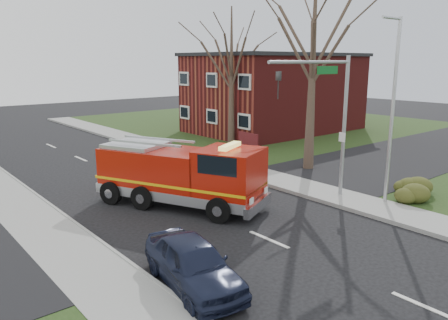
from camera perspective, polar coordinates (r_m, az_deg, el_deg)
ground at (r=16.71m, az=5.87°, el=-10.32°), size 120.00×120.00×0.00m
sidewalk_right at (r=21.30m, az=17.72°, el=-5.50°), size 2.40×80.00×0.15m
sidewalk_left at (r=13.40m, az=-13.90°, el=-16.47°), size 2.40×80.00×0.15m
cross_street_right at (r=37.10m, az=26.18°, el=1.45°), size 30.00×8.00×0.15m
brick_building at (r=41.65m, az=6.70°, el=8.76°), size 15.40×10.40×7.25m
health_center_sign at (r=32.16m, az=3.17°, el=2.65°), size 0.12×2.00×1.40m
hedge_corner at (r=23.06m, az=23.68°, el=-3.29°), size 2.80×2.00×0.90m
bare_tree_near at (r=26.49m, az=11.61°, el=14.44°), size 6.00×6.00×12.00m
bare_tree_far at (r=33.85m, az=0.98°, el=12.72°), size 5.25×5.25×10.50m
traffic_signal_mast at (r=20.41m, az=13.52°, el=7.29°), size 5.29×0.18×6.80m
streetlight_pole at (r=20.95m, az=21.11°, el=6.50°), size 1.48×0.16×8.40m
fire_engine at (r=20.07m, az=-5.48°, el=-2.10°), size 5.57×8.06×3.09m
parked_car_maroon at (r=13.21m, az=-4.06°, el=-13.31°), size 2.45×4.56×1.47m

